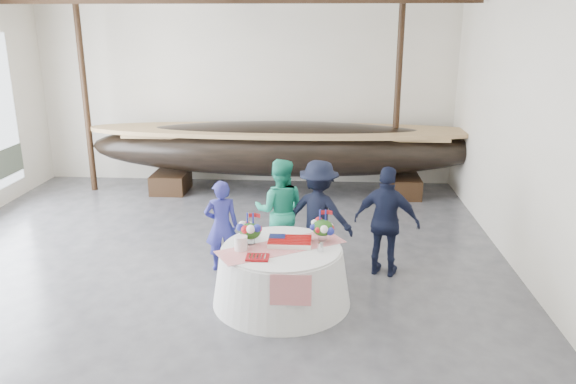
{
  "coord_description": "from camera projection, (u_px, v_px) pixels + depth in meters",
  "views": [
    {
      "loc": [
        1.91,
        -7.52,
        3.81
      ],
      "look_at": [
        1.35,
        1.06,
        1.2
      ],
      "focal_mm": 35.0,
      "sensor_mm": 36.0,
      "label": 1
    }
  ],
  "objects": [
    {
      "name": "wall_back",
      "position": [
        245.0,
        90.0,
        13.48
      ],
      "size": [
        10.0,
        0.02,
        4.5
      ],
      "primitive_type": "cube",
      "color": "silver",
      "rests_on": "ground"
    },
    {
      "name": "guest_man_right",
      "position": [
        387.0,
        222.0,
        8.62
      ],
      "size": [
        1.1,
        0.73,
        1.74
      ],
      "primitive_type": "imported",
      "rotation": [
        0.0,
        0.0,
        2.81
      ],
      "color": "black",
      "rests_on": "ground"
    },
    {
      "name": "tabletop_items",
      "position": [
        281.0,
        234.0,
        7.82
      ],
      "size": [
        1.82,
        1.4,
        0.4
      ],
      "color": "red",
      "rests_on": "banquet_table"
    },
    {
      "name": "guest_woman_teal",
      "position": [
        280.0,
        210.0,
        9.16
      ],
      "size": [
        0.85,
        0.67,
        1.73
      ],
      "primitive_type": "imported",
      "rotation": [
        0.0,
        0.0,
        3.12
      ],
      "color": "#1D9976",
      "rests_on": "ground"
    },
    {
      "name": "floor",
      "position": [
        193.0,
        287.0,
        8.4
      ],
      "size": [
        10.0,
        12.0,
        0.01
      ],
      "primitive_type": "cube",
      "color": "#3D3D42",
      "rests_on": "ground"
    },
    {
      "name": "guest_woman_blue",
      "position": [
        222.0,
        226.0,
        8.84
      ],
      "size": [
        0.61,
        0.49,
        1.47
      ],
      "primitive_type": "imported",
      "rotation": [
        0.0,
        0.0,
        3.42
      ],
      "color": "navy",
      "rests_on": "ground"
    },
    {
      "name": "guest_man_left",
      "position": [
        319.0,
        214.0,
        8.97
      ],
      "size": [
        1.27,
        0.97,
        1.75
      ],
      "primitive_type": "imported",
      "rotation": [
        0.0,
        0.0,
        2.83
      ],
      "color": "black",
      "rests_on": "ground"
    },
    {
      "name": "banquet_table",
      "position": [
        282.0,
        274.0,
        7.87
      ],
      "size": [
        1.95,
        1.95,
        0.83
      ],
      "color": "silver",
      "rests_on": "ground"
    },
    {
      "name": "wall_right",
      "position": [
        557.0,
        145.0,
        7.44
      ],
      "size": [
        0.02,
        12.0,
        4.5
      ],
      "primitive_type": "cube",
      "color": "silver",
      "rests_on": "ground"
    },
    {
      "name": "longboat_display",
      "position": [
        285.0,
        148.0,
        12.73
      ],
      "size": [
        8.94,
        1.79,
        1.68
      ],
      "color": "black",
      "rests_on": "ground"
    },
    {
      "name": "pavilion_structure",
      "position": [
        193.0,
        8.0,
        8.04
      ],
      "size": [
        9.8,
        11.76,
        4.5
      ],
      "color": "black",
      "rests_on": "ground"
    }
  ]
}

